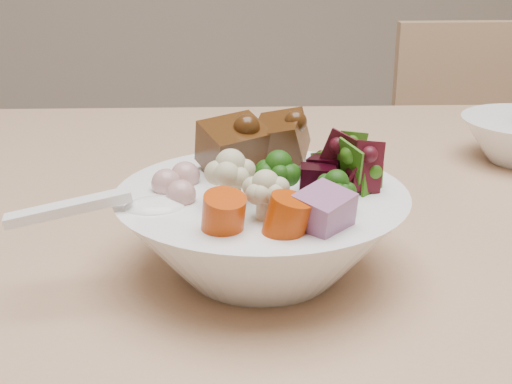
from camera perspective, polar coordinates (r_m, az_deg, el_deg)
The scene contains 3 objects.
chair_far at distance 1.48m, azimuth 19.02°, elevation -2.84°, with size 0.44×0.44×0.89m.
food_bowl at distance 0.56m, azimuth 0.59°, elevation -2.65°, with size 0.23×0.23×0.12m.
soup_spoon at distance 0.52m, azimuth -9.82°, elevation -1.34°, with size 0.13×0.04×0.03m.
Camera 1 is at (-0.30, -0.61, 1.06)m, focal length 50.00 mm.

